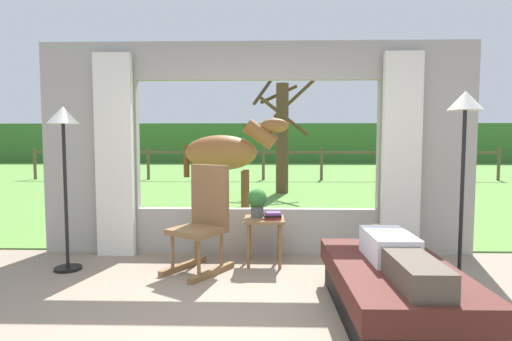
{
  "coord_description": "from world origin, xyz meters",
  "views": [
    {
      "loc": [
        0.12,
        -2.73,
        1.38
      ],
      "look_at": [
        0.0,
        1.8,
        1.05
      ],
      "focal_mm": 28.92,
      "sensor_mm": 36.0,
      "label": 1
    }
  ],
  "objects": [
    {
      "name": "potted_plant",
      "position": [
        0.01,
        1.86,
        0.7
      ],
      "size": [
        0.22,
        0.22,
        0.32
      ],
      "color": "#4C5156",
      "rests_on": "side_table"
    },
    {
      "name": "reclining_person",
      "position": [
        1.11,
        0.37,
        0.52
      ],
      "size": [
        0.34,
        1.43,
        0.22
      ],
      "rotation": [
        0.0,
        0.0,
        0.01
      ],
      "color": "silver",
      "rests_on": "recliner_sofa"
    },
    {
      "name": "curtain_panel_left",
      "position": [
        -1.69,
        2.12,
        1.2
      ],
      "size": [
        0.44,
        0.1,
        2.4
      ],
      "primitive_type": "cube",
      "color": "silver",
      "rests_on": "ground_plane"
    },
    {
      "name": "curtain_panel_right",
      "position": [
        1.69,
        2.12,
        1.2
      ],
      "size": [
        0.44,
        0.1,
        2.4
      ],
      "primitive_type": "cube",
      "color": "silver",
      "rests_on": "ground_plane"
    },
    {
      "name": "rocking_chair",
      "position": [
        -0.55,
        1.58,
        0.55
      ],
      "size": [
        0.75,
        0.82,
        1.12
      ],
      "rotation": [
        0.0,
        0.0,
        -0.56
      ],
      "color": "brown",
      "rests_on": "ground_plane"
    },
    {
      "name": "floor_lamp_left",
      "position": [
        -2.01,
        1.53,
        1.4
      ],
      "size": [
        0.32,
        0.32,
        1.73
      ],
      "color": "black",
      "rests_on": "ground_plane"
    },
    {
      "name": "distant_hill_ridge",
      "position": [
        0.0,
        23.0,
        1.2
      ],
      "size": [
        36.0,
        2.0,
        2.4
      ],
      "primitive_type": "cube",
      "color": "#3B6E2D",
      "rests_on": "ground_plane"
    },
    {
      "name": "recliner_sofa",
      "position": [
        1.11,
        0.42,
        0.22
      ],
      "size": [
        0.91,
        1.71,
        0.42
      ],
      "rotation": [
        0.0,
        0.0,
        0.01
      ],
      "color": "black",
      "rests_on": "ground_plane"
    },
    {
      "name": "side_table",
      "position": [
        0.09,
        1.8,
        0.43
      ],
      "size": [
        0.44,
        0.44,
        0.52
      ],
      "color": "brown",
      "rests_on": "ground_plane"
    },
    {
      "name": "pasture_fence_line",
      "position": [
        0.0,
        11.44,
        0.74
      ],
      "size": [
        16.1,
        0.1,
        1.1
      ],
      "color": "brown",
      "rests_on": "outdoor_pasture_lawn"
    },
    {
      "name": "book_stack",
      "position": [
        0.19,
        1.74,
        0.56
      ],
      "size": [
        0.2,
        0.16,
        0.08
      ],
      "color": "#B22D28",
      "rests_on": "side_table"
    },
    {
      "name": "pasture_tree",
      "position": [
        0.51,
        7.93,
        1.57
      ],
      "size": [
        1.67,
        1.45,
        3.48
      ],
      "color": "#4C3823",
      "rests_on": "outdoor_pasture_lawn"
    },
    {
      "name": "horse",
      "position": [
        -0.59,
        4.31,
        1.16
      ],
      "size": [
        1.81,
        0.62,
        1.73
      ],
      "rotation": [
        0.0,
        0.0,
        -1.62
      ],
      "color": "brown",
      "rests_on": "outdoor_pasture_lawn"
    },
    {
      "name": "floor_lamp_right",
      "position": [
        1.97,
        1.2,
        1.49
      ],
      "size": [
        0.32,
        0.32,
        1.84
      ],
      "color": "black",
      "rests_on": "ground_plane"
    },
    {
      "name": "outdoor_pasture_lawn",
      "position": [
        0.0,
        13.16,
        0.01
      ],
      "size": [
        36.0,
        21.68,
        0.02
      ],
      "primitive_type": "cube",
      "color": "#568438",
      "rests_on": "ground_plane"
    },
    {
      "name": "back_wall_with_window",
      "position": [
        0.0,
        2.26,
        1.25
      ],
      "size": [
        5.2,
        0.12,
        2.55
      ],
      "color": "#9E998E",
      "rests_on": "ground_plane"
    }
  ]
}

